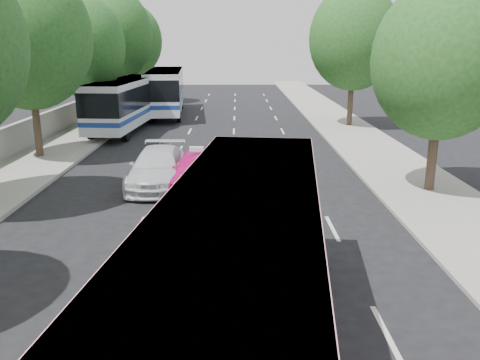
{
  "coord_description": "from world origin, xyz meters",
  "views": [
    {
      "loc": [
        1.2,
        -10.98,
        5.66
      ],
      "look_at": [
        1.29,
        3.93,
        1.6
      ],
      "focal_mm": 38.0,
      "sensor_mm": 36.0,
      "label": 1
    }
  ],
  "objects_px": {
    "pink_bus": "(243,258)",
    "white_pickup": "(158,168)",
    "pink_taxi": "(197,170)",
    "tour_coach_rear": "(165,88)",
    "tour_coach_front": "(126,100)"
  },
  "relations": [
    {
      "from": "pink_bus",
      "to": "white_pickup",
      "type": "bearing_deg",
      "value": 112.45
    },
    {
      "from": "pink_taxi",
      "to": "white_pickup",
      "type": "xyz_separation_m",
      "value": [
        -1.62,
        0.45,
        -0.01
      ]
    },
    {
      "from": "white_pickup",
      "to": "pink_taxi",
      "type": "bearing_deg",
      "value": -15.67
    },
    {
      "from": "tour_coach_rear",
      "to": "tour_coach_front",
      "type": "bearing_deg",
      "value": -106.56
    },
    {
      "from": "white_pickup",
      "to": "tour_coach_front",
      "type": "height_order",
      "value": "tour_coach_front"
    },
    {
      "from": "white_pickup",
      "to": "tour_coach_rear",
      "type": "xyz_separation_m",
      "value": [
        -2.5,
        21.02,
        1.38
      ]
    },
    {
      "from": "pink_taxi",
      "to": "tour_coach_rear",
      "type": "bearing_deg",
      "value": 104.44
    },
    {
      "from": "white_pickup",
      "to": "tour_coach_front",
      "type": "bearing_deg",
      "value": 106.54
    },
    {
      "from": "pink_taxi",
      "to": "white_pickup",
      "type": "relative_size",
      "value": 0.86
    },
    {
      "from": "tour_coach_rear",
      "to": "pink_bus",
      "type": "bearing_deg",
      "value": -84.61
    },
    {
      "from": "pink_taxi",
      "to": "tour_coach_rear",
      "type": "relative_size",
      "value": 0.37
    },
    {
      "from": "pink_bus",
      "to": "tour_coach_rear",
      "type": "distance_m",
      "value": 33.28
    },
    {
      "from": "pink_taxi",
      "to": "tour_coach_rear",
      "type": "distance_m",
      "value": 21.9
    },
    {
      "from": "pink_bus",
      "to": "pink_taxi",
      "type": "xyz_separation_m",
      "value": [
        -1.68,
        11.31,
        -1.25
      ]
    },
    {
      "from": "white_pickup",
      "to": "tour_coach_rear",
      "type": "height_order",
      "value": "tour_coach_rear"
    }
  ]
}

